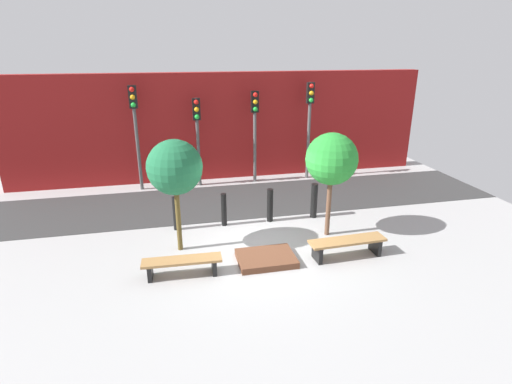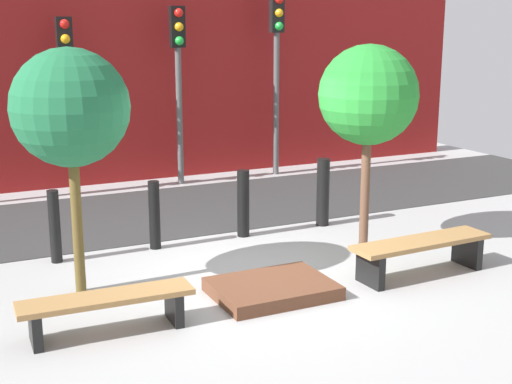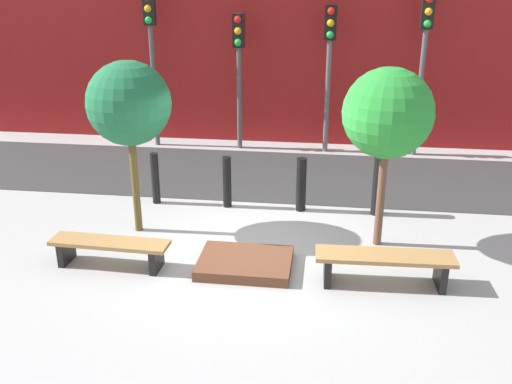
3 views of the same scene
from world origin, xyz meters
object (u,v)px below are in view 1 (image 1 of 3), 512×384
(bench_right, at_px, (347,244))
(traffic_light_east, at_px, (310,113))
(bollard_left, at_px, (224,210))
(traffic_light_mid_west, at_px, (197,126))
(bollard_far_left, at_px, (176,213))
(traffic_light_west, at_px, (135,120))
(tree_behind_left_bench, at_px, (175,168))
(tree_behind_right_bench, at_px, (332,160))
(planter_bed, at_px, (266,258))
(bollard_center, at_px, (270,205))
(traffic_light_mid_east, at_px, (255,120))
(bollard_right, at_px, (314,201))
(bench_left, at_px, (182,264))

(bench_right, distance_m, traffic_light_east, 6.85)
(bollard_left, distance_m, traffic_light_mid_west, 4.23)
(bollard_far_left, relative_size, traffic_light_west, 0.27)
(bench_right, bearing_deg, tree_behind_left_bench, 160.10)
(bench_right, distance_m, tree_behind_right_bench, 2.25)
(traffic_light_west, xyz_separation_m, traffic_light_mid_west, (2.15, -0.00, -0.31))
(planter_bed, relative_size, bollard_left, 1.41)
(planter_bed, xyz_separation_m, bollard_center, (0.70, 2.34, 0.43))
(bollard_far_left, height_order, traffic_light_mid_west, traffic_light_mid_west)
(bollard_left, bearing_deg, traffic_light_west, 123.48)
(bollard_far_left, bearing_deg, planter_bed, -48.28)
(tree_behind_right_bench, height_order, traffic_light_mid_west, traffic_light_mid_west)
(traffic_light_west, distance_m, traffic_light_east, 6.44)
(tree_behind_left_bench, bearing_deg, traffic_light_east, 43.94)
(tree_behind_right_bench, relative_size, traffic_light_mid_east, 0.83)
(tree_behind_left_bench, height_order, bollard_center, tree_behind_left_bench)
(bollard_right, distance_m, traffic_light_mid_east, 4.37)
(bench_right, xyz_separation_m, bollard_left, (-2.73, 2.54, 0.15))
(bollard_far_left, height_order, traffic_light_west, traffic_light_west)
(tree_behind_left_bench, distance_m, traffic_light_east, 7.30)
(bollard_left, height_order, traffic_light_east, traffic_light_east)
(planter_bed, xyz_separation_m, traffic_light_mid_west, (-1.07, 6.16, 2.19))
(bench_left, distance_m, planter_bed, 2.05)
(tree_behind_right_bench, xyz_separation_m, traffic_light_mid_west, (-3.11, 5.06, 0.09))
(bollard_far_left, bearing_deg, tree_behind_right_bench, -16.82)
(bench_right, relative_size, traffic_light_mid_east, 0.57)
(tree_behind_right_bench, height_order, bollard_center, tree_behind_right_bench)
(bollard_center, height_order, traffic_light_mid_east, traffic_light_mid_east)
(tree_behind_right_bench, distance_m, traffic_light_east, 5.22)
(planter_bed, relative_size, traffic_light_mid_west, 0.43)
(planter_bed, height_order, bollard_left, bollard_left)
(bench_right, height_order, planter_bed, bench_right)
(bench_right, relative_size, traffic_light_west, 0.52)
(bench_right, xyz_separation_m, bollard_far_left, (-4.12, 2.54, 0.15))
(traffic_light_mid_west, xyz_separation_m, traffic_light_east, (4.29, 0.00, 0.31))
(tree_behind_right_bench, height_order, bollard_right, tree_behind_right_bench)
(bollard_right, bearing_deg, traffic_light_west, 144.30)
(tree_behind_left_bench, bearing_deg, tree_behind_right_bench, 0.00)
(planter_bed, bearing_deg, bench_right, -5.62)
(bench_left, distance_m, bollard_left, 2.88)
(traffic_light_west, bearing_deg, tree_behind_right_bench, -43.94)
(bollard_right, bearing_deg, tree_behind_right_bench, -92.66)
(bench_left, relative_size, bollard_right, 1.68)
(bench_left, relative_size, tree_behind_left_bench, 0.63)
(tree_behind_left_bench, relative_size, tree_behind_right_bench, 1.01)
(bollard_far_left, height_order, bollard_right, bollard_right)
(planter_bed, bearing_deg, tree_behind_right_bench, 28.38)
(bench_left, bearing_deg, traffic_light_mid_east, 66.17)
(tree_behind_left_bench, distance_m, bollard_left, 2.51)
(traffic_light_mid_east, bearing_deg, bench_left, -116.03)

